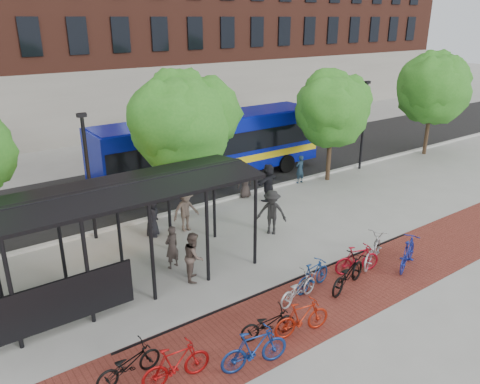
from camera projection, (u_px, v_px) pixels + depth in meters
ground at (284, 226)px, 20.17m from camera, size 160.00×160.00×0.00m
asphalt_street at (191, 178)px, 26.26m from camera, size 160.00×8.00×0.01m
curb at (231, 197)px, 23.20m from camera, size 160.00×0.25×0.12m
brick_strip at (337, 293)px, 15.28m from camera, size 24.00×3.00×0.01m
bike_rack_rail at (289, 293)px, 15.25m from camera, size 12.00×0.05×0.95m
bus_shelter at (96, 207)px, 14.32m from camera, size 10.60×3.07×3.60m
tree_b at (183, 119)px, 19.57m from camera, size 5.15×4.20×6.47m
tree_c at (333, 106)px, 24.63m from camera, size 4.66×3.80×5.92m
tree_d at (434, 85)px, 29.40m from camera, size 5.39×4.40×6.55m
lamp_post_left at (89, 174)px, 18.13m from camera, size 0.35×0.20×5.12m
lamp_post_right at (364, 123)px, 26.87m from camera, size 0.35×0.20×5.12m
bus at (211, 144)px, 25.30m from camera, size 13.08×3.18×3.53m
bike_0 at (128, 364)px, 11.49m from camera, size 1.78×0.75×0.91m
bike_1 at (176, 364)px, 11.37m from camera, size 1.83×0.67×1.08m
bike_3 at (254, 349)px, 11.85m from camera, size 1.94×0.87×1.13m
bike_4 at (268, 323)px, 13.04m from camera, size 1.75×0.96×0.87m
bike_5 at (302, 318)px, 13.14m from camera, size 1.82×0.81×1.06m
bike_6 at (298, 288)px, 14.69m from camera, size 1.82×0.92×0.91m
bike_7 at (313, 275)px, 15.34m from camera, size 1.73×0.75×1.01m
bike_8 at (348, 274)px, 15.38m from camera, size 2.17×1.24×1.08m
bike_9 at (357, 259)px, 16.33m from camera, size 1.80×0.97×1.04m
bike_10 at (372, 250)px, 16.95m from camera, size 2.15×1.50×1.07m
bike_11 at (408, 253)px, 16.65m from camera, size 1.99×1.24×1.16m
pedestrian_0 at (152, 217)px, 19.01m from camera, size 0.95×0.98×1.70m
pedestrian_1 at (172, 247)px, 16.58m from camera, size 0.66×0.52×1.61m
pedestrian_3 at (186, 210)px, 19.44m from camera, size 1.20×0.71×1.84m
pedestrian_5 at (268, 182)px, 22.72m from camera, size 1.80×1.00×1.85m
pedestrian_6 at (245, 182)px, 23.17m from camera, size 0.81×0.57×1.56m
pedestrian_7 at (300, 169)px, 25.18m from camera, size 0.57×0.38×1.54m
pedestrian_8 at (194, 256)px, 15.81m from camera, size 1.01×1.06×1.73m
pedestrian_9 at (272, 212)px, 19.17m from camera, size 1.34×1.38×1.90m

